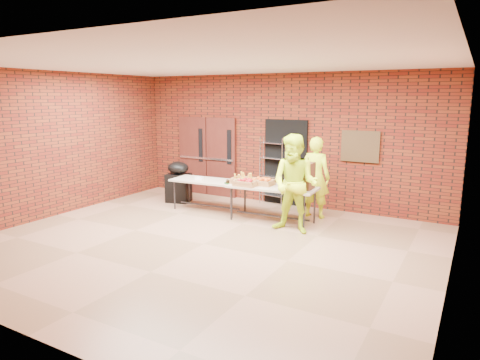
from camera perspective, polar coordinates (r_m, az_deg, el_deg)
name	(u,v)px	position (r m, az deg, el deg)	size (l,w,h in m)	color
room	(202,157)	(7.52, -5.07, 3.07)	(8.08, 7.08, 3.28)	#8A694A
double_doors	(207,156)	(11.63, -4.41, 3.17)	(1.78, 0.12, 2.10)	#491D15
dark_doorway	(285,163)	(10.56, 6.08, 2.33)	(1.10, 0.06, 2.10)	black
bronze_plaque	(360,146)	(9.92, 15.73, 4.33)	(0.85, 0.04, 0.70)	#44351B
wire_rack	(272,171)	(10.59, 4.33, 1.20)	(0.61, 0.20, 1.67)	#B7B7BE
table_left	(209,183)	(9.99, -4.16, -0.35)	(1.82, 0.84, 0.73)	beige
table_right	(273,189)	(9.09, 4.36, -1.25)	(1.92, 0.88, 0.77)	beige
basket_bananas	(244,180)	(9.35, 0.53, -0.04)	(0.50, 0.39, 0.16)	#AE7D46
basket_oranges	(262,182)	(9.20, 2.99, -0.26)	(0.47, 0.37, 0.15)	#AE7D46
basket_apples	(246,183)	(9.11, 0.83, -0.36)	(0.49, 0.38, 0.15)	#AE7D46
muffin_tray	(232,182)	(9.57, -1.03, -0.21)	(0.36, 0.36, 0.09)	#134612
napkin_box	(199,178)	(10.09, -5.47, 0.26)	(0.17, 0.12, 0.06)	white
coffee_dispenser	(303,176)	(8.86, 8.37, 0.57)	(0.41, 0.37, 0.55)	brown
cup_stack_front	(286,184)	(8.81, 6.14, -0.52)	(0.07, 0.07, 0.22)	white
cup_stack_mid	(287,184)	(8.74, 6.31, -0.60)	(0.07, 0.07, 0.22)	white
cup_stack_back	(286,182)	(8.98, 6.20, -0.27)	(0.08, 0.08, 0.23)	white
covered_grill	(178,182)	(10.96, -8.21, -0.24)	(0.67, 0.60, 1.03)	black
volunteer_woman	(315,177)	(9.53, 10.02, 0.35)	(0.66, 0.43, 1.80)	#D7FD1C
volunteer_man	(295,184)	(8.38, 7.33, -0.53)	(0.94, 0.73, 1.94)	#D7FD1C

